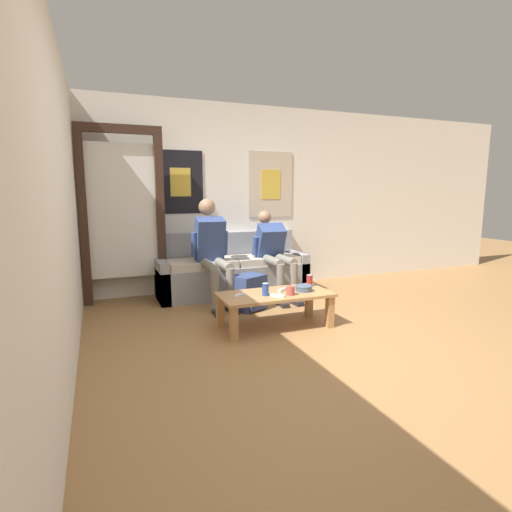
{
  "coord_description": "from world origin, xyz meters",
  "views": [
    {
      "loc": [
        -1.67,
        -2.78,
        1.37
      ],
      "look_at": [
        -0.03,
        1.33,
        0.65
      ],
      "focal_mm": 28.0,
      "sensor_mm": 36.0,
      "label": 1
    }
  ],
  "objects_px": {
    "ceramic_bowl": "(304,288)",
    "drink_can_red": "(310,280)",
    "pillar_candle": "(290,291)",
    "drink_can_blue": "(265,289)",
    "coffee_table": "(275,299)",
    "game_controller_near_left": "(282,290)",
    "game_controller_far_center": "(240,295)",
    "backpack": "(249,293)",
    "person_seated_adult": "(212,247)",
    "person_seated_teen": "(274,250)",
    "couch": "(232,272)"
  },
  "relations": [
    {
      "from": "drink_can_red",
      "to": "pillar_candle",
      "type": "bearing_deg",
      "value": -144.09
    },
    {
      "from": "pillar_candle",
      "to": "game_controller_far_center",
      "type": "height_order",
      "value": "pillar_candle"
    },
    {
      "from": "coffee_table",
      "to": "game_controller_far_center",
      "type": "xyz_separation_m",
      "value": [
        -0.37,
        0.01,
        0.07
      ]
    },
    {
      "from": "couch",
      "to": "coffee_table",
      "type": "xyz_separation_m",
      "value": [
        -0.02,
        -1.46,
        0.01
      ]
    },
    {
      "from": "ceramic_bowl",
      "to": "drink_can_red",
      "type": "xyz_separation_m",
      "value": [
        0.16,
        0.17,
        0.03
      ]
    },
    {
      "from": "coffee_table",
      "to": "person_seated_teen",
      "type": "relative_size",
      "value": 1.03
    },
    {
      "from": "person_seated_adult",
      "to": "ceramic_bowl",
      "type": "bearing_deg",
      "value": -60.28
    },
    {
      "from": "person_seated_teen",
      "to": "game_controller_near_left",
      "type": "relative_size",
      "value": 8.2
    },
    {
      "from": "drink_can_blue",
      "to": "pillar_candle",
      "type": "bearing_deg",
      "value": -17.57
    },
    {
      "from": "backpack",
      "to": "drink_can_blue",
      "type": "xyz_separation_m",
      "value": [
        -0.1,
        -0.72,
        0.22
      ]
    },
    {
      "from": "ceramic_bowl",
      "to": "couch",
      "type": "bearing_deg",
      "value": 100.99
    },
    {
      "from": "drink_can_blue",
      "to": "drink_can_red",
      "type": "relative_size",
      "value": 1.0
    },
    {
      "from": "ceramic_bowl",
      "to": "person_seated_adult",
      "type": "bearing_deg",
      "value": 119.72
    },
    {
      "from": "person_seated_adult",
      "to": "drink_can_blue",
      "type": "relative_size",
      "value": 10.33
    },
    {
      "from": "couch",
      "to": "person_seated_teen",
      "type": "relative_size",
      "value": 1.8
    },
    {
      "from": "ceramic_bowl",
      "to": "drink_can_blue",
      "type": "height_order",
      "value": "drink_can_blue"
    },
    {
      "from": "coffee_table",
      "to": "game_controller_near_left",
      "type": "relative_size",
      "value": 8.41
    },
    {
      "from": "game_controller_near_left",
      "to": "ceramic_bowl",
      "type": "bearing_deg",
      "value": -22.07
    },
    {
      "from": "coffee_table",
      "to": "game_controller_near_left",
      "type": "height_order",
      "value": "game_controller_near_left"
    },
    {
      "from": "couch",
      "to": "game_controller_near_left",
      "type": "height_order",
      "value": "couch"
    },
    {
      "from": "pillar_candle",
      "to": "drink_can_blue",
      "type": "relative_size",
      "value": 0.82
    },
    {
      "from": "ceramic_bowl",
      "to": "drink_can_red",
      "type": "height_order",
      "value": "drink_can_red"
    },
    {
      "from": "person_seated_adult",
      "to": "game_controller_near_left",
      "type": "xyz_separation_m",
      "value": [
        0.45,
        -1.06,
        -0.33
      ]
    },
    {
      "from": "person_seated_adult",
      "to": "ceramic_bowl",
      "type": "relative_size",
      "value": 7.12
    },
    {
      "from": "person_seated_adult",
      "to": "drink_can_red",
      "type": "xyz_separation_m",
      "value": [
        0.81,
        -0.98,
        -0.28
      ]
    },
    {
      "from": "ceramic_bowl",
      "to": "drink_can_red",
      "type": "relative_size",
      "value": 1.45
    },
    {
      "from": "couch",
      "to": "game_controller_far_center",
      "type": "distance_m",
      "value": 1.5
    },
    {
      "from": "couch",
      "to": "pillar_candle",
      "type": "relative_size",
      "value": 19.73
    },
    {
      "from": "pillar_candle",
      "to": "backpack",
      "type": "bearing_deg",
      "value": 99.54
    },
    {
      "from": "drink_can_red",
      "to": "game_controller_near_left",
      "type": "bearing_deg",
      "value": -167.21
    },
    {
      "from": "person_seated_teen",
      "to": "pillar_candle",
      "type": "height_order",
      "value": "person_seated_teen"
    },
    {
      "from": "person_seated_teen",
      "to": "ceramic_bowl",
      "type": "distance_m",
      "value": 1.19
    },
    {
      "from": "ceramic_bowl",
      "to": "game_controller_near_left",
      "type": "height_order",
      "value": "ceramic_bowl"
    },
    {
      "from": "couch",
      "to": "pillar_candle",
      "type": "xyz_separation_m",
      "value": [
        0.09,
        -1.59,
        0.11
      ]
    },
    {
      "from": "couch",
      "to": "drink_can_red",
      "type": "xyz_separation_m",
      "value": [
        0.45,
        -1.32,
        0.13
      ]
    },
    {
      "from": "couch",
      "to": "game_controller_far_center",
      "type": "height_order",
      "value": "couch"
    },
    {
      "from": "person_seated_adult",
      "to": "backpack",
      "type": "relative_size",
      "value": 2.91
    },
    {
      "from": "person_seated_teen",
      "to": "pillar_candle",
      "type": "relative_size",
      "value": 10.97
    },
    {
      "from": "game_controller_far_center",
      "to": "backpack",
      "type": "bearing_deg",
      "value": 61.91
    },
    {
      "from": "drink_can_red",
      "to": "game_controller_far_center",
      "type": "height_order",
      "value": "drink_can_red"
    },
    {
      "from": "game_controller_near_left",
      "to": "game_controller_far_center",
      "type": "xyz_separation_m",
      "value": [
        -0.48,
        -0.04,
        0.0
      ]
    },
    {
      "from": "backpack",
      "to": "pillar_candle",
      "type": "height_order",
      "value": "pillar_candle"
    },
    {
      "from": "coffee_table",
      "to": "ceramic_bowl",
      "type": "distance_m",
      "value": 0.33
    },
    {
      "from": "couch",
      "to": "game_controller_far_center",
      "type": "relative_size",
      "value": 14.33
    },
    {
      "from": "couch",
      "to": "game_controller_near_left",
      "type": "distance_m",
      "value": 1.41
    },
    {
      "from": "game_controller_near_left",
      "to": "drink_can_blue",
      "type": "bearing_deg",
      "value": -156.07
    },
    {
      "from": "couch",
      "to": "backpack",
      "type": "xyz_separation_m",
      "value": [
        -0.05,
        -0.79,
        -0.09
      ]
    },
    {
      "from": "couch",
      "to": "backpack",
      "type": "relative_size",
      "value": 4.53
    },
    {
      "from": "drink_can_red",
      "to": "coffee_table",
      "type": "bearing_deg",
      "value": -163.75
    },
    {
      "from": "drink_can_blue",
      "to": "game_controller_far_center",
      "type": "height_order",
      "value": "drink_can_blue"
    }
  ]
}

